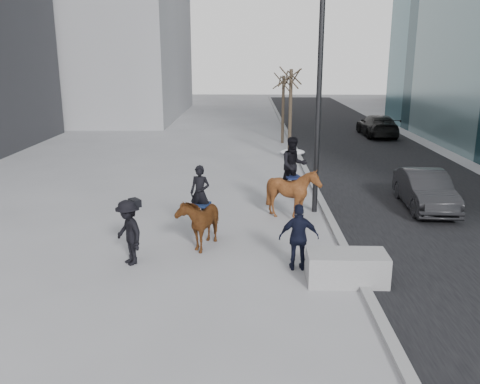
{
  "coord_description": "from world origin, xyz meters",
  "views": [
    {
      "loc": [
        0.23,
        -13.16,
        5.38
      ],
      "look_at": [
        0.0,
        1.2,
        1.5
      ],
      "focal_mm": 38.0,
      "sensor_mm": 36.0,
      "label": 1
    }
  ],
  "objects_px": {
    "planter": "(347,268)",
    "mounted_right": "(293,187)",
    "mounted_left": "(200,217)",
    "car_near": "(425,190)"
  },
  "relations": [
    {
      "from": "planter",
      "to": "mounted_right",
      "type": "bearing_deg",
      "value": 100.24
    },
    {
      "from": "mounted_right",
      "to": "planter",
      "type": "bearing_deg",
      "value": -79.76
    },
    {
      "from": "car_near",
      "to": "mounted_left",
      "type": "relative_size",
      "value": 1.77
    },
    {
      "from": "car_near",
      "to": "mounted_right",
      "type": "relative_size",
      "value": 1.49
    },
    {
      "from": "planter",
      "to": "mounted_left",
      "type": "bearing_deg",
      "value": 146.94
    },
    {
      "from": "car_near",
      "to": "mounted_right",
      "type": "bearing_deg",
      "value": -161.76
    },
    {
      "from": "planter",
      "to": "car_near",
      "type": "xyz_separation_m",
      "value": [
        3.99,
        6.31,
        0.3
      ]
    },
    {
      "from": "planter",
      "to": "mounted_left",
      "type": "distance_m",
      "value": 4.55
    },
    {
      "from": "mounted_left",
      "to": "car_near",
      "type": "bearing_deg",
      "value": 26.27
    },
    {
      "from": "mounted_left",
      "to": "mounted_right",
      "type": "height_order",
      "value": "mounted_right"
    }
  ]
}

